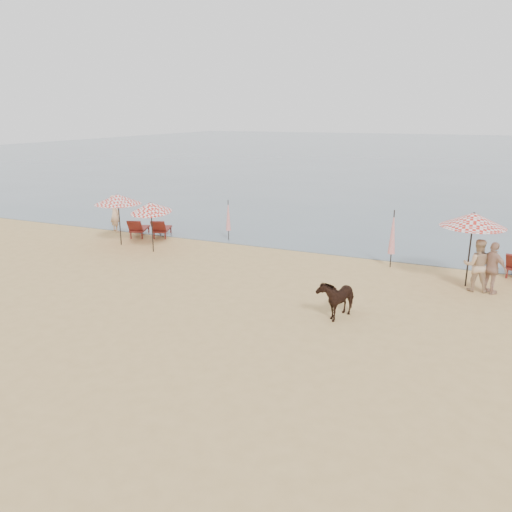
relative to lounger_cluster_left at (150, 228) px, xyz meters
The scene contains 12 objects.
ground 12.41m from the lounger_cluster_left, 50.55° to the right, with size 120.00×120.00×0.00m, color tan.
sea 70.87m from the lounger_cluster_left, 83.62° to the left, with size 160.00×140.00×0.06m, color #51606B.
lounger_cluster_left is the anchor object (origin of this frame).
umbrella_open_left_a 2.57m from the lounger_cluster_left, 101.55° to the right, with size 2.17×2.17×2.47m.
umbrella_open_left_b 3.25m from the lounger_cluster_left, 52.20° to the right, with size 1.85×1.89×2.37m.
umbrella_open_right 15.22m from the lounger_cluster_left, ahead, with size 2.26×2.26×2.75m.
umbrella_closed_left 4.16m from the lounger_cluster_left, 14.88° to the left, with size 0.25×0.25×2.03m.
umbrella_closed_right 12.14m from the lounger_cluster_left, ahead, with size 0.29×0.29×2.39m.
cow 12.97m from the lounger_cluster_left, 28.95° to the right, with size 0.67×1.47×1.24m, color black.
beachgoer_left 2.48m from the lounger_cluster_left, behind, with size 0.71×0.47×1.96m, color #DCAF89.
beachgoer_right_a 15.43m from the lounger_cluster_left, ahead, with size 0.92×0.72×1.90m, color tan.
beachgoer_right_b 15.94m from the lounger_cluster_left, ahead, with size 1.09×0.45×1.85m, color tan.
Camera 1 is at (6.93, -11.00, 6.11)m, focal length 35.00 mm.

